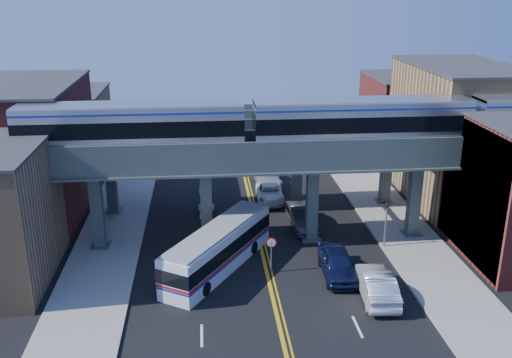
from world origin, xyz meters
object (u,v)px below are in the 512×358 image
Objects in this scene: car_lane_a at (338,263)px; car_lane_c at (270,193)px; transit_bus at (218,249)px; car_lane_b at (302,217)px; stop_sign at (271,249)px; traffic_signal at (386,220)px; car_lane_d at (267,175)px; car_parked_curb at (376,284)px; transit_train at (361,121)px.

car_lane_a reaches higher than car_lane_c.
transit_bus is at bearing -109.44° from car_lane_c.
car_lane_a reaches higher than car_lane_b.
stop_sign is 0.64× the size of traffic_signal.
car_lane_a is (8.00, -1.83, -0.57)m from transit_bus.
stop_sign reaches higher than car_lane_d.
car_lane_b is (7.02, 6.45, -0.59)m from transit_bus.
car_lane_b is at bearing 65.18° from stop_sign.
car_parked_curb is at bearing -80.05° from car_lane_d.
traffic_signal is 12.66m from transit_bus.
transit_train is 4.54× the size of transit_bus.
car_lane_a reaches higher than car_parked_curb.
car_parked_curb is at bearing -111.46° from traffic_signal.
car_lane_c is at bearing 103.19° from car_lane_a.
transit_bus reaches higher than car_lane_c.
car_parked_curb reaches higher than car_lane_b.
car_parked_curb is (4.70, -17.47, 0.19)m from car_lane_c.
stop_sign is at bearing -93.80° from car_lane_c.
transit_bus is 2.01× the size of car_lane_a.
traffic_signal is 0.74× the size of car_parked_curb.
car_lane_b is 1.03× the size of car_lane_c.
traffic_signal reaches higher than car_parked_curb.
transit_train reaches higher than car_lane_c.
transit_train is 9.13× the size of car_lane_b.
car_parked_curb is at bearing -31.96° from stop_sign.
traffic_signal is 0.77× the size of car_lane_a.
car_lane_c is (-7.40, 10.60, -1.58)m from traffic_signal.
traffic_signal is at bearing -48.94° from transit_train.
car_parked_curb is at bearing -84.14° from transit_bus.
car_lane_c is 4.56m from car_lane_d.
stop_sign is at bearing -73.21° from transit_bus.
car_lane_a is 19.18m from car_lane_d.
transit_bus reaches higher than car_lane_a.
car_parked_curb is at bearing -72.44° from car_lane_c.
car_lane_c is 0.94× the size of car_parked_curb.
traffic_signal is 13.02m from car_lane_c.
traffic_signal is 0.77× the size of car_lane_b.
transit_bus reaches higher than stop_sign.
traffic_signal is 16.82m from car_lane_d.
transit_bus is at bearing -170.86° from traffic_signal.
stop_sign is 4.59m from car_lane_a.
transit_bus is 10.93m from car_parked_curb.
traffic_signal is at bearing -40.83° from car_lane_b.
traffic_signal is 6.05m from car_lane_a.
traffic_signal reaches higher than transit_bus.
car_lane_c is at bearing 83.70° from stop_sign.
car_lane_b is (-3.71, 2.45, -8.45)m from transit_train.
car_lane_b is 10.84m from car_lane_d.
transit_bus is 2.01× the size of car_lane_b.
car_lane_c is at bearing -71.14° from car_parked_curb.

